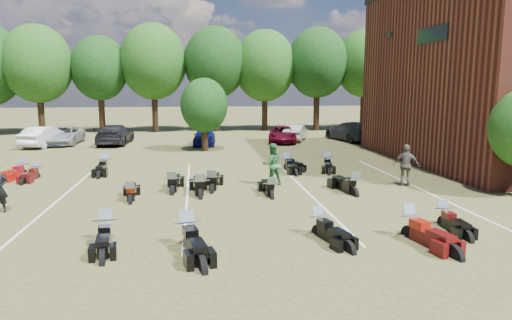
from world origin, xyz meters
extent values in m
plane|color=brown|center=(0.00, 0.00, 0.00)|extent=(160.00, 160.00, 0.00)
imported|color=silver|center=(-13.56, 19.27, 0.74)|extent=(2.59, 4.74, 1.48)
imported|color=gray|center=(-12.54, 20.37, 0.69)|extent=(2.32, 4.96, 1.37)
imported|color=black|center=(-8.68, 19.95, 0.76)|extent=(2.38, 5.31, 1.51)
imported|color=navy|center=(-1.97, 18.61, 0.66)|extent=(1.85, 4.00, 1.33)
imported|color=beige|center=(5.38, 20.33, 0.66)|extent=(2.77, 4.26, 1.33)
imported|color=#5D0519|center=(4.14, 19.32, 0.64)|extent=(2.95, 4.90, 1.27)
imported|color=#323236|center=(9.77, 19.79, 0.77)|extent=(3.30, 5.63, 1.53)
imported|color=#276833|center=(0.77, 4.31, 0.94)|extent=(1.03, 0.87, 1.88)
imported|color=#4F4B43|center=(6.63, 3.24, 0.94)|extent=(1.19, 0.88, 1.87)
cube|color=black|center=(9.35, 12.00, 7.50)|extent=(0.30, 0.40, 0.30)
cube|color=black|center=(9.47, 7.00, 7.00)|extent=(0.06, 3.00, 0.80)
cylinder|color=black|center=(-16.00, 29.00, 2.04)|extent=(0.58, 0.58, 4.08)
ellipsoid|color=#1E4C19|center=(-16.00, 29.00, 6.33)|extent=(6.00, 6.00, 6.90)
cylinder|color=black|center=(-11.00, 29.00, 2.04)|extent=(0.57, 0.58, 4.08)
ellipsoid|color=#1E4C19|center=(-11.00, 29.00, 6.33)|extent=(6.00, 6.00, 6.90)
cylinder|color=black|center=(-6.00, 29.00, 2.04)|extent=(0.57, 0.58, 4.08)
ellipsoid|color=#1E4C19|center=(-6.00, 29.00, 6.33)|extent=(6.00, 6.00, 6.90)
cylinder|color=black|center=(-1.00, 29.00, 2.04)|extent=(0.58, 0.58, 4.08)
ellipsoid|color=#1E4C19|center=(-1.00, 29.00, 6.33)|extent=(6.00, 6.00, 6.90)
cylinder|color=black|center=(4.00, 29.00, 2.04)|extent=(0.57, 0.58, 4.08)
ellipsoid|color=#1E4C19|center=(4.00, 29.00, 6.33)|extent=(6.00, 6.00, 6.90)
cylinder|color=black|center=(9.00, 29.00, 2.04)|extent=(0.57, 0.58, 4.08)
ellipsoid|color=#1E4C19|center=(9.00, 29.00, 6.33)|extent=(6.00, 6.00, 6.90)
cylinder|color=black|center=(14.00, 29.00, 2.04)|extent=(0.57, 0.58, 4.08)
ellipsoid|color=#1E4C19|center=(14.00, 29.00, 6.33)|extent=(6.00, 6.00, 6.90)
cylinder|color=black|center=(19.00, 29.00, 2.04)|extent=(0.58, 0.58, 4.08)
ellipsoid|color=#1E4C19|center=(19.00, 29.00, 6.33)|extent=(6.00, 6.00, 6.90)
cylinder|color=black|center=(24.00, 29.00, 2.04)|extent=(0.58, 0.58, 4.08)
ellipsoid|color=#1E4C19|center=(24.00, 29.00, 6.33)|extent=(6.00, 6.00, 6.90)
cylinder|color=black|center=(-2.00, 15.50, 0.95)|extent=(0.24, 0.24, 1.90)
sphere|color=#1E4C19|center=(-2.00, 15.50, 3.10)|extent=(3.20, 3.20, 3.20)
cube|color=silver|center=(-8.00, 3.00, 0.01)|extent=(0.10, 14.00, 0.01)
cube|color=silver|center=(-3.00, 3.00, 0.01)|extent=(0.10, 14.00, 0.01)
cube|color=silver|center=(2.00, 3.00, 0.01)|extent=(0.10, 14.00, 0.01)
cube|color=silver|center=(7.00, 3.00, 0.01)|extent=(0.10, 14.00, 0.01)
camera|label=1|loc=(-2.60, -15.60, 4.46)|focal=32.00mm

